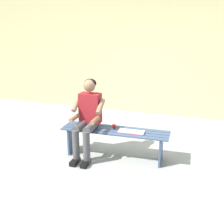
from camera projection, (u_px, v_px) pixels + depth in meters
ground_plane at (26, 177)px, 3.94m from camera, size 10.00×7.00×0.04m
brick_wall at (128, 52)px, 6.56m from camera, size 9.50×0.24×2.95m
bench_near at (115, 136)px, 4.41m from camera, size 1.76×0.48×0.48m
person_seated at (87, 115)px, 4.34m from camera, size 0.50×0.69×1.28m
apple at (114, 126)px, 4.44m from camera, size 0.07×0.07×0.07m
book_open at (131, 132)px, 4.27m from camera, size 0.42×0.17×0.02m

